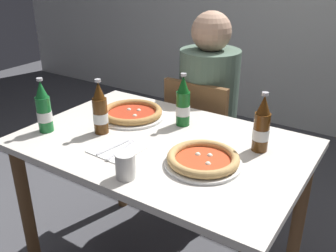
# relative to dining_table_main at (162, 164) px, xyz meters

# --- Properties ---
(dining_table_main) EXTENTS (1.20, 0.80, 0.75)m
(dining_table_main) POSITION_rel_dining_table_main_xyz_m (0.00, 0.00, 0.00)
(dining_table_main) COLOR silver
(dining_table_main) RESTS_ON ground_plane
(chair_behind_table) EXTENTS (0.40, 0.40, 0.85)m
(chair_behind_table) POSITION_rel_dining_table_main_xyz_m (-0.12, 0.61, -0.15)
(chair_behind_table) COLOR brown
(chair_behind_table) RESTS_ON ground_plane
(diner_seated) EXTENTS (0.34, 0.34, 1.21)m
(diner_seated) POSITION_rel_dining_table_main_xyz_m (-0.12, 0.66, -0.05)
(diner_seated) COLOR #2D3342
(diner_seated) RESTS_ON ground_plane
(pizza_margherita_near) EXTENTS (0.32, 0.32, 0.04)m
(pizza_margherita_near) POSITION_rel_dining_table_main_xyz_m (-0.27, 0.14, 0.13)
(pizza_margherita_near) COLOR white
(pizza_margherita_near) RESTS_ON dining_table_main
(pizza_marinara_far) EXTENTS (0.29, 0.29, 0.04)m
(pizza_marinara_far) POSITION_rel_dining_table_main_xyz_m (0.24, -0.08, 0.14)
(pizza_marinara_far) COLOR white
(pizza_marinara_far) RESTS_ON dining_table_main
(beer_bottle_left) EXTENTS (0.07, 0.07, 0.25)m
(beer_bottle_left) POSITION_rel_dining_table_main_xyz_m (-0.27, -0.08, 0.22)
(beer_bottle_left) COLOR #512D0F
(beer_bottle_left) RESTS_ON dining_table_main
(beer_bottle_center) EXTENTS (0.07, 0.07, 0.25)m
(beer_bottle_center) POSITION_rel_dining_table_main_xyz_m (0.38, 0.15, 0.22)
(beer_bottle_center) COLOR #512D0F
(beer_bottle_center) RESTS_ON dining_table_main
(beer_bottle_right) EXTENTS (0.07, 0.07, 0.25)m
(beer_bottle_right) POSITION_rel_dining_table_main_xyz_m (-0.49, -0.20, 0.22)
(beer_bottle_right) COLOR #196B2D
(beer_bottle_right) RESTS_ON dining_table_main
(beer_bottle_extra) EXTENTS (0.07, 0.07, 0.25)m
(beer_bottle_extra) POSITION_rel_dining_table_main_xyz_m (-0.01, 0.20, 0.22)
(beer_bottle_extra) COLOR #14591E
(beer_bottle_extra) RESTS_ON dining_table_main
(napkin_with_cutlery) EXTENTS (0.19, 0.19, 0.01)m
(napkin_with_cutlery) POSITION_rel_dining_table_main_xyz_m (-0.10, -0.17, 0.12)
(napkin_with_cutlery) COLOR white
(napkin_with_cutlery) RESTS_ON dining_table_main
(paper_cup) EXTENTS (0.07, 0.07, 0.09)m
(paper_cup) POSITION_rel_dining_table_main_xyz_m (0.06, -0.31, 0.16)
(paper_cup) COLOR white
(paper_cup) RESTS_ON dining_table_main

